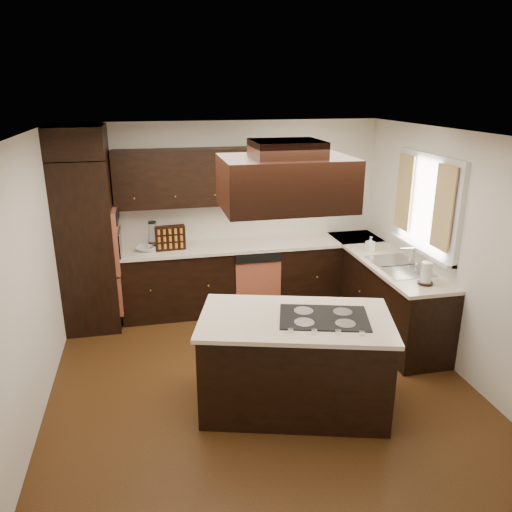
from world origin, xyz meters
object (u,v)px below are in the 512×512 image
range_hood (286,183)px  oven_column (88,245)px  spice_rack (170,238)px  island (294,364)px

range_hood → oven_column: bearing=129.7°
range_hood → spice_rack: 2.68m
oven_column → range_hood: bearing=-50.3°
range_hood → island: bearing=16.6°
oven_column → range_hood: range_hood is taller
island → spice_rack: 2.55m
oven_column → spice_rack: size_ratio=5.54×
island → spice_rack: (-1.00, 2.26, 0.64)m
oven_column → spice_rack: bearing=2.1°
range_hood → spice_rack: range_hood is taller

